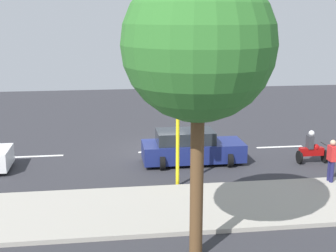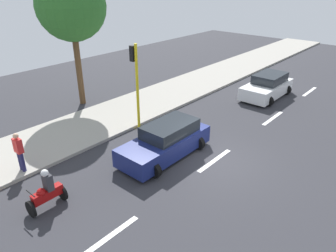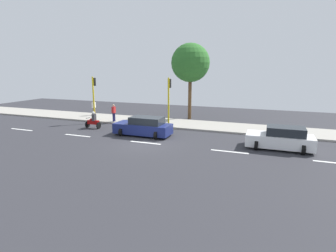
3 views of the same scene
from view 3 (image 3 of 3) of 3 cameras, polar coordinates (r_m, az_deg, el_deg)
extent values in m
cube|color=#2D2D33|center=(19.49, -4.83, -3.72)|extent=(40.00, 60.00, 0.10)
cube|color=#9E998E|center=(25.77, 1.87, 0.53)|extent=(4.00, 60.00, 0.15)
cube|color=white|center=(17.82, 12.94, -5.34)|extent=(0.20, 2.40, 0.01)
cube|color=white|center=(19.48, -4.84, -3.56)|extent=(0.20, 2.40, 0.01)
cube|color=white|center=(22.65, -18.68, -1.93)|extent=(0.20, 2.40, 0.01)
cube|color=white|center=(26.81, -28.67, -0.67)|extent=(0.20, 2.40, 0.01)
cube|color=white|center=(19.37, 22.56, -2.87)|extent=(1.87, 4.24, 0.80)
cube|color=#1E2328|center=(19.23, 23.73, -0.98)|extent=(1.57, 2.37, 0.56)
cylinder|color=black|center=(18.62, 18.27, -3.88)|extent=(0.64, 0.22, 0.64)
cylinder|color=black|center=(20.22, 18.50, -2.65)|extent=(0.64, 0.22, 0.64)
cylinder|color=black|center=(18.75, 26.84, -4.50)|extent=(0.64, 0.22, 0.64)
cylinder|color=black|center=(20.33, 26.39, -3.23)|extent=(0.64, 0.22, 0.64)
cube|color=navy|center=(21.52, -5.38, -0.54)|extent=(1.77, 4.55, 0.80)
cube|color=#1E2328|center=(21.22, -4.54, 1.18)|extent=(1.48, 2.55, 0.56)
cylinder|color=black|center=(21.61, -9.86, -1.26)|extent=(0.64, 0.22, 0.64)
cylinder|color=black|center=(22.92, -7.90, -0.43)|extent=(0.64, 0.22, 0.64)
cylinder|color=black|center=(20.28, -2.51, -1.98)|extent=(0.64, 0.22, 0.64)
cylinder|color=black|center=(21.66, -0.90, -1.05)|extent=(0.64, 0.22, 0.64)
cylinder|color=black|center=(25.32, -16.74, 0.32)|extent=(0.60, 0.10, 0.60)
cylinder|color=black|center=(24.61, -14.52, 0.12)|extent=(0.60, 0.10, 0.60)
cube|color=#990C0C|center=(24.88, -15.59, 0.78)|extent=(0.28, 1.10, 0.36)
sphere|color=#990C0C|center=(24.97, -15.98, 1.21)|extent=(0.32, 0.32, 0.32)
cylinder|color=black|center=(25.14, -16.65, 1.64)|extent=(0.55, 0.04, 0.04)
cube|color=#333338|center=(24.74, -15.46, 1.78)|extent=(0.36, 0.24, 0.60)
sphere|color=silver|center=(24.70, -15.61, 2.70)|extent=(0.26, 0.26, 0.26)
cylinder|color=#1E1E4C|center=(26.76, -11.53, 1.81)|extent=(0.16, 0.16, 0.85)
cylinder|color=#1E1E4C|center=(26.92, -11.31, 1.89)|extent=(0.16, 0.16, 0.85)
cube|color=red|center=(26.72, -11.48, 3.38)|extent=(0.40, 0.24, 0.60)
sphere|color=tan|center=(26.66, -11.52, 4.29)|extent=(0.22, 0.22, 0.22)
cylinder|color=#72604C|center=(30.88, -15.53, 2.98)|extent=(0.16, 0.16, 0.85)
cylinder|color=#72604C|center=(31.03, -15.31, 3.03)|extent=(0.16, 0.16, 0.85)
cube|color=silver|center=(30.85, -15.50, 4.33)|extent=(0.40, 0.24, 0.60)
sphere|color=tan|center=(30.80, -15.54, 5.13)|extent=(0.22, 0.22, 0.22)
cylinder|color=yellow|center=(23.32, 0.12, 4.72)|extent=(0.14, 0.14, 4.50)
cube|color=black|center=(23.36, 0.32, 9.05)|extent=(0.24, 0.24, 0.76)
sphere|color=red|center=(23.46, 0.42, 9.65)|extent=(0.16, 0.16, 0.16)
sphere|color=#F2A50C|center=(23.47, 0.42, 9.06)|extent=(0.16, 0.16, 0.16)
sphere|color=green|center=(23.49, 0.42, 8.48)|extent=(0.16, 0.16, 0.16)
cylinder|color=yellow|center=(27.01, -15.51, 5.31)|extent=(0.14, 0.14, 4.50)
cube|color=black|center=(27.05, -15.45, 9.04)|extent=(0.24, 0.24, 0.76)
sphere|color=red|center=(27.14, -15.33, 9.57)|extent=(0.16, 0.16, 0.16)
sphere|color=#F2A50C|center=(27.15, -15.30, 9.06)|extent=(0.16, 0.16, 0.16)
sphere|color=green|center=(27.16, -15.27, 8.56)|extent=(0.16, 0.16, 0.16)
cylinder|color=brown|center=(28.35, 4.66, 5.97)|extent=(0.36, 0.36, 4.46)
sphere|color=#2D6B28|center=(28.19, 4.79, 13.28)|extent=(3.94, 3.94, 3.94)
camera|label=1|loc=(39.06, 13.08, 13.75)|focal=49.70mm
camera|label=2|loc=(21.51, -41.10, 15.18)|focal=34.09mm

